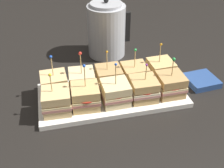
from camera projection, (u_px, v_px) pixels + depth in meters
ground_plane at (112, 97)px, 1.01m from camera, size 6.00×6.00×0.00m
serving_platter at (112, 95)px, 1.01m from camera, size 0.52×0.24×0.02m
sandwich_front_far_left at (57, 101)px, 0.90m from camera, size 0.10×0.10×0.14m
sandwich_front_left at (85, 96)px, 0.92m from camera, size 0.10×0.10×0.16m
sandwich_front_center at (116, 93)px, 0.94m from camera, size 0.10×0.10×0.15m
sandwich_front_right at (143, 89)px, 0.96m from camera, size 0.10×0.10×0.14m
sandwich_front_far_right at (170, 85)px, 0.98m from camera, size 0.09×0.09×0.15m
sandwich_back_far_left at (54, 84)px, 0.99m from camera, size 0.10×0.10×0.15m
sandwich_back_left at (82, 81)px, 1.00m from camera, size 0.10×0.10×0.16m
sandwich_back_center at (109, 77)px, 1.02m from camera, size 0.09×0.09×0.15m
sandwich_back_right at (134, 74)px, 1.04m from camera, size 0.10×0.10×0.15m
sandwich_back_far_right at (160, 70)px, 1.06m from camera, size 0.10×0.10×0.15m
kettle_steel at (107, 30)px, 1.22m from camera, size 0.19×0.16×0.26m
napkin_stack at (201, 80)px, 1.08m from camera, size 0.12×0.12×0.02m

